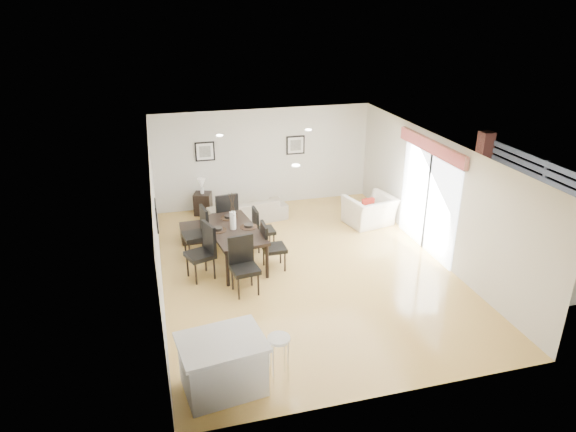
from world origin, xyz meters
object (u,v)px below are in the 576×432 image
object	(u,v)px
dining_chair_efar	(260,227)
dining_chair_enear	(270,244)
dining_table	(233,232)
dining_chair_foot	(226,214)
side_table	(203,203)
coffee_table	(201,232)
armchair	(370,211)
dining_chair_head	(243,261)
dining_chair_wfar	(199,230)
kitchen_island	(223,364)
dining_chair_wnear	(204,248)
bar_stool	(279,343)
sofa	(248,210)

from	to	relation	value
dining_chair_efar	dining_chair_enear	bearing A→B (deg)	177.24
dining_table	dining_chair_efar	world-z (taller)	dining_chair_efar
dining_chair_foot	side_table	size ratio (longest dim) A/B	2.05
coffee_table	side_table	xyz separation A→B (m)	(0.23, 1.59, 0.10)
armchair	dining_chair_head	size ratio (longest dim) A/B	1.01
dining_chair_foot	side_table	xyz separation A→B (m)	(-0.37, 1.80, -0.38)
dining_chair_wfar	side_table	size ratio (longest dim) A/B	1.98
dining_chair_wfar	dining_chair_foot	distance (m)	0.99
dining_chair_foot	kitchen_island	size ratio (longest dim) A/B	0.89
dining_chair_wnear	bar_stool	size ratio (longest dim) A/B	1.55
side_table	bar_stool	bearing A→B (deg)	-86.79
dining_table	bar_stool	size ratio (longest dim) A/B	2.75
dining_chair_head	dining_chair_wfar	bearing A→B (deg)	103.39
dining_chair_head	side_table	xyz separation A→B (m)	(-0.34, 4.21, -0.35)
dining_chair_enear	side_table	xyz separation A→B (m)	(-1.04, 3.49, -0.31)
dining_chair_foot	coffee_table	xyz separation A→B (m)	(-0.60, 0.21, -0.48)
dining_table	dining_chair_foot	distance (m)	1.20
dining_table	dining_chair_foot	size ratio (longest dim) A/B	1.73
dining_chair_wnear	coffee_table	xyz separation A→B (m)	(0.10, 1.87, -0.46)
dining_chair_wfar	dining_chair_foot	size ratio (longest dim) A/B	0.96
dining_table	dining_chair_efar	distance (m)	0.86
coffee_table	dining_chair_enear	bearing A→B (deg)	-57.77
dining_chair_enear	dining_chair_efar	distance (m)	0.98
dining_chair_wfar	dining_chair_enear	bearing A→B (deg)	44.68
armchair	dining_table	world-z (taller)	dining_table
sofa	coffee_table	bearing A→B (deg)	22.53
dining_chair_wnear	dining_chair_enear	size ratio (longest dim) A/B	1.09
dining_chair_enear	dining_chair_head	distance (m)	1.01
sofa	dining_chair_head	bearing A→B (deg)	68.73
coffee_table	dining_chair_foot	bearing A→B (deg)	-20.67
bar_stool	sofa	bearing A→B (deg)	83.60
sofa	side_table	size ratio (longest dim) A/B	3.42
dining_chair_foot	sofa	bearing A→B (deg)	-133.17
side_table	dining_chair_foot	bearing A→B (deg)	-78.42
sofa	bar_stool	distance (m)	6.18
dining_chair_wnear	kitchen_island	world-z (taller)	dining_chair_wnear
dining_chair_wfar	side_table	world-z (taller)	dining_chair_wfar
kitchen_island	bar_stool	world-z (taller)	kitchen_island
sofa	dining_chair_foot	size ratio (longest dim) A/B	1.67
dining_chair_enear	dining_chair_head	xyz separation A→B (m)	(-0.70, -0.72, 0.04)
dining_chair_enear	dining_chair_efar	xyz separation A→B (m)	(0.00, 0.98, -0.03)
bar_stool	side_table	bearing A→B (deg)	93.21
coffee_table	side_table	bearing A→B (deg)	79.98
dining_chair_wfar	dining_chair_head	distance (m)	1.84
sofa	dining_chair_enear	xyz separation A→B (m)	(-0.03, -2.71, 0.31)
dining_chair_wfar	kitchen_island	world-z (taller)	dining_chair_wfar
sofa	kitchen_island	distance (m)	6.32
side_table	armchair	bearing A→B (deg)	-24.07
side_table	kitchen_island	world-z (taller)	kitchen_island
kitchen_island	dining_chair_efar	bearing A→B (deg)	63.22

